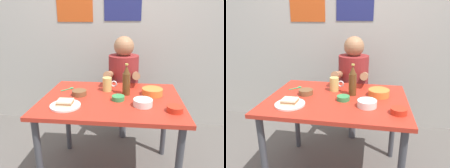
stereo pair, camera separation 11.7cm
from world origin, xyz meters
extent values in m
cube|color=#ADA89E|center=(0.00, 1.05, 1.30)|extent=(4.40, 0.08, 2.60)
cube|color=#CC4C19|center=(-0.54, 1.01, 1.52)|extent=(0.43, 0.01, 0.45)
cube|color=#B72D1E|center=(0.00, 0.00, 0.72)|extent=(1.10, 0.80, 0.03)
cylinder|color=#3F3F44|center=(-0.49, -0.34, 0.35)|extent=(0.05, 0.05, 0.71)
cylinder|color=#3F3F44|center=(-0.49, 0.34, 0.35)|extent=(0.05, 0.05, 0.71)
cylinder|color=#3F3F44|center=(0.49, 0.34, 0.35)|extent=(0.05, 0.05, 0.71)
cylinder|color=#4C4C51|center=(0.07, 0.63, 0.21)|extent=(0.08, 0.08, 0.41)
cylinder|color=#2D2D33|center=(0.07, 0.63, 0.43)|extent=(0.34, 0.34, 0.04)
cylinder|color=maroon|center=(0.07, 0.63, 0.71)|extent=(0.32, 0.32, 0.52)
sphere|color=#A0704C|center=(0.07, 0.63, 1.06)|extent=(0.21, 0.21, 0.21)
cylinder|color=#A0704C|center=(-0.06, 0.38, 0.82)|extent=(0.07, 0.31, 0.14)
cylinder|color=#A0704C|center=(0.20, 0.38, 0.82)|extent=(0.07, 0.31, 0.14)
cylinder|color=silver|center=(-0.31, -0.20, 0.75)|extent=(0.22, 0.22, 0.01)
cube|color=beige|center=(-0.31, -0.20, 0.76)|extent=(0.11, 0.09, 0.01)
cube|color=#9E592D|center=(-0.31, -0.20, 0.77)|extent=(0.11, 0.09, 0.01)
cube|color=beige|center=(-0.31, -0.20, 0.78)|extent=(0.11, 0.09, 0.01)
cylinder|color=#D1BC66|center=(-0.05, 0.16, 0.80)|extent=(0.08, 0.08, 0.12)
torus|color=silver|center=(0.01, 0.16, 0.81)|extent=(0.06, 0.01, 0.06)
cylinder|color=#593819|center=(0.11, 0.09, 0.83)|extent=(0.06, 0.06, 0.18)
cone|color=#593819|center=(0.11, 0.09, 0.95)|extent=(0.05, 0.05, 0.07)
cylinder|color=#BFB74C|center=(0.11, 0.09, 1.00)|extent=(0.03, 0.03, 0.01)
cylinder|color=brown|center=(-0.27, 0.03, 0.76)|extent=(0.12, 0.12, 0.04)
cylinder|color=brown|center=(-0.27, 0.03, 0.77)|extent=(0.10, 0.10, 0.02)
cylinder|color=#388C4C|center=(0.06, -0.04, 0.76)|extent=(0.10, 0.10, 0.03)
cylinder|color=#5B643A|center=(0.06, -0.04, 0.77)|extent=(0.08, 0.08, 0.02)
cylinder|color=silver|center=(0.24, -0.13, 0.77)|extent=(0.14, 0.14, 0.05)
cylinder|color=tan|center=(0.24, -0.13, 0.78)|extent=(0.11, 0.11, 0.02)
cylinder|color=red|center=(0.46, -0.21, 0.76)|extent=(0.11, 0.11, 0.04)
cylinder|color=#A33521|center=(0.46, -0.21, 0.77)|extent=(0.09, 0.09, 0.02)
cylinder|color=orange|center=(0.33, 0.10, 0.77)|extent=(0.17, 0.17, 0.05)
cylinder|color=#B25B2D|center=(0.33, 0.10, 0.78)|extent=(0.14, 0.14, 0.02)
cylinder|color=#26A559|center=(-0.41, 0.14, 0.74)|extent=(0.08, 0.09, 0.01)
ellipsoid|color=#26A559|center=(-0.38, 0.18, 0.75)|extent=(0.04, 0.02, 0.01)
camera|label=1|loc=(0.16, -1.54, 1.36)|focal=33.37mm
camera|label=2|loc=(0.28, -1.52, 1.36)|focal=33.37mm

